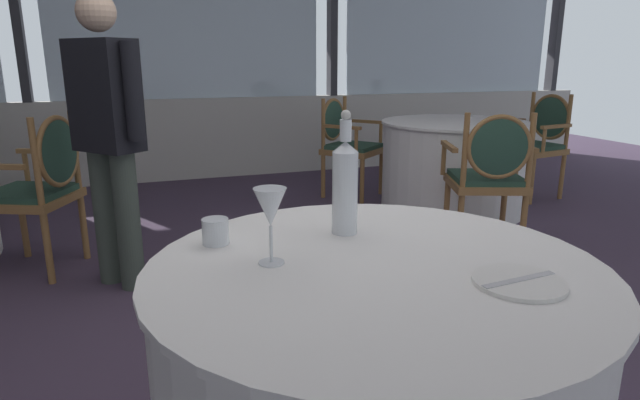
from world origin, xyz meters
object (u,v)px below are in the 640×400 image
object	(u,v)px
dining_chair_1_0	(539,137)
dining_chair_1_1	(345,139)
wine_glass	(270,209)
diner_person_0	(108,128)
dining_chair_1_2	(490,170)
water_tumbler	(215,231)
dining_chair_0_0	(41,180)
water_bottle	(345,185)
side_plate	(519,282)

from	to	relation	value
dining_chair_1_0	dining_chair_1_1	size ratio (longest dim) A/B	1.04
dining_chair_1_0	dining_chair_1_1	xyz separation A→B (m)	(-1.67, 0.62, -0.02)
wine_glass	diner_person_0	distance (m)	1.89
wine_glass	dining_chair_1_2	bearing A→B (deg)	40.80
water_tumbler	dining_chair_1_0	distance (m)	4.19
dining_chair_0_0	diner_person_0	bearing A→B (deg)	161.69
water_bottle	water_tumbler	distance (m)	0.38
side_plate	dining_chair_1_0	xyz separation A→B (m)	(2.74, 3.03, -0.20)
dining_chair_1_1	dining_chair_1_2	size ratio (longest dim) A/B	0.98
dining_chair_1_1	water_bottle	bearing A→B (deg)	-61.62
water_tumbler	dining_chair_0_0	distance (m)	2.16
dining_chair_1_0	diner_person_0	size ratio (longest dim) A/B	0.60
side_plate	water_bottle	world-z (taller)	water_bottle
dining_chair_1_0	diner_person_0	xyz separation A→B (m)	(-3.64, -0.89, 0.33)
side_plate	dining_chair_1_2	world-z (taller)	dining_chair_1_2
dining_chair_0_0	dining_chair_1_1	bearing A→B (deg)	-130.46
wine_glass	dining_chair_1_0	world-z (taller)	dining_chair_1_0
side_plate	dining_chair_1_1	xyz separation A→B (m)	(1.07, 3.66, -0.22)
wine_glass	diner_person_0	size ratio (longest dim) A/B	0.12
water_tumbler	dining_chair_1_1	size ratio (longest dim) A/B	0.08
dining_chair_1_0	diner_person_0	distance (m)	3.76
dining_chair_0_0	side_plate	bearing A→B (deg)	141.44
wine_glass	water_tumbler	size ratio (longest dim) A/B	2.63
dining_chair_0_0	diner_person_0	distance (m)	0.64
water_tumbler	diner_person_0	xyz separation A→B (m)	(-0.31, 1.65, 0.10)
water_tumbler	dining_chair_0_0	world-z (taller)	dining_chair_0_0
wine_glass	diner_person_0	world-z (taller)	diner_person_0
wine_glass	dining_chair_1_0	size ratio (longest dim) A/B	0.20
water_bottle	wine_glass	bearing A→B (deg)	-147.77
water_bottle	dining_chair_1_0	xyz separation A→B (m)	(2.97, 2.56, -0.34)
water_bottle	side_plate	bearing A→B (deg)	-63.99
side_plate	diner_person_0	size ratio (longest dim) A/B	0.13
side_plate	water_tumbler	size ratio (longest dim) A/B	2.84
dining_chair_0_0	water_tumbler	bearing A→B (deg)	133.47
side_plate	wine_glass	size ratio (longest dim) A/B	1.08
water_tumbler	dining_chair_1_2	world-z (taller)	dining_chair_1_2
dining_chair_1_0	dining_chair_1_1	world-z (taller)	dining_chair_1_0
water_tumbler	dining_chair_1_0	world-z (taller)	dining_chair_1_0
dining_chair_1_0	dining_chair_1_2	bearing A→B (deg)	29.94
dining_chair_1_0	diner_person_0	world-z (taller)	diner_person_0
dining_chair_0_0	dining_chair_1_2	distance (m)	2.74
dining_chair_1_1	diner_person_0	world-z (taller)	diner_person_0
water_bottle	dining_chair_1_2	distance (m)	2.17
dining_chair_1_0	water_bottle	bearing A→B (deg)	31.39
water_tumbler	dining_chair_1_0	bearing A→B (deg)	37.26
water_bottle	water_tumbler	bearing A→B (deg)	175.67
side_plate	dining_chair_1_1	world-z (taller)	dining_chair_1_1
dining_chair_1_1	diner_person_0	distance (m)	2.51
wine_glass	water_tumbler	distance (m)	0.24
side_plate	dining_chair_1_0	size ratio (longest dim) A/B	0.22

